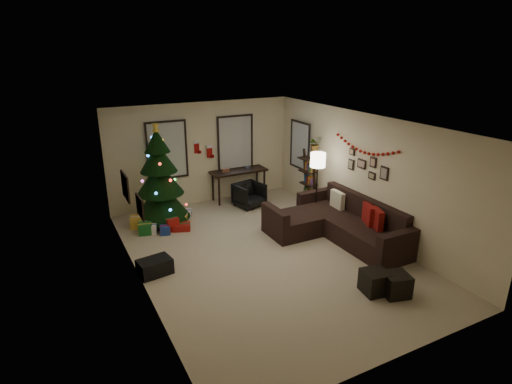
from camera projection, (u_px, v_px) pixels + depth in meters
floor at (265, 254)px, 8.62m from camera, size 7.00×7.00×0.00m
ceiling at (266, 123)px, 7.73m from camera, size 7.00×7.00×0.00m
wall_back at (202, 153)px, 11.10m from camera, size 5.00×0.00×5.00m
wall_front at (400, 274)px, 5.24m from camera, size 5.00×0.00×5.00m
wall_left at (136, 215)px, 7.09m from camera, size 0.00×7.00×7.00m
wall_right at (365, 175)px, 9.26m from camera, size 0.00×7.00×7.00m
window_back_left at (167, 150)px, 10.60m from camera, size 1.05×0.06×1.50m
window_back_right at (235, 143)px, 11.43m from camera, size 1.05×0.06×1.50m
window_right_wall at (300, 145)px, 11.33m from camera, size 0.06×0.90×1.30m
christmas_tree at (160, 182)px, 9.85m from camera, size 1.33×1.33×2.48m
presents at (162, 224)px, 9.78m from camera, size 1.50×1.01×0.30m
sofa at (337, 225)px, 9.30m from camera, size 2.03×2.94×0.90m
pillow_red_a at (377, 219)px, 8.71m from camera, size 0.27×0.47×0.45m
pillow_red_b at (368, 215)px, 8.92m from camera, size 0.28×0.47×0.46m
pillow_cream at (337, 200)px, 9.81m from camera, size 0.14×0.43×0.43m
ottoman_near at (375, 282)px, 7.22m from camera, size 0.49×0.49×0.40m
ottoman_far at (396, 285)px, 7.15m from camera, size 0.52×0.52×0.40m
desk at (239, 174)px, 11.48m from camera, size 1.55×0.55×0.84m
desk_chair at (249, 195)px, 11.07m from camera, size 0.74×0.71×0.65m
bookshelf at (309, 180)px, 10.91m from camera, size 0.30×0.46×1.54m
potted_plant at (315, 141)px, 10.40m from camera, size 0.48×0.43×0.48m
floor_lamp at (318, 164)px, 9.85m from camera, size 0.36×0.36×1.69m
art_map at (125, 186)px, 7.78m from camera, size 0.04×0.60×0.50m
art_abstract at (140, 207)px, 6.77m from camera, size 0.04×0.45×0.35m
gallery at (367, 166)px, 9.12m from camera, size 0.03×1.25×0.54m
garland at (365, 147)px, 9.04m from camera, size 0.08×1.90×0.30m
stocking_left at (197, 147)px, 10.99m from camera, size 0.20×0.05×0.36m
stocking_right at (210, 151)px, 11.11m from camera, size 0.20×0.05×0.36m
storage_bin at (155, 267)px, 7.82m from camera, size 0.66×0.49×0.30m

